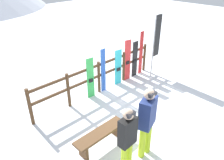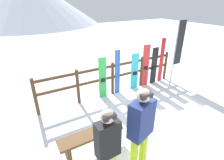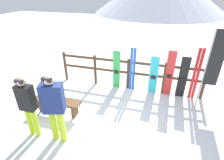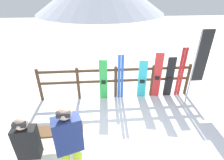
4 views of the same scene
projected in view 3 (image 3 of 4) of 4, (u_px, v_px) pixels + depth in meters
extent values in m
plane|color=white|center=(111.00, 128.00, 4.69)|extent=(40.00, 40.00, 0.00)
cylinder|color=#4C331E|center=(65.00, 66.00, 6.87)|extent=(0.10, 0.10, 1.15)
cylinder|color=#4C331E|center=(95.00, 70.00, 6.57)|extent=(0.10, 0.10, 1.15)
cylinder|color=#4C331E|center=(128.00, 74.00, 6.26)|extent=(0.10, 0.10, 1.15)
cylinder|color=#4C331E|center=(164.00, 79.00, 5.96)|extent=(0.10, 0.10, 1.15)
cylinder|color=#4C331E|center=(204.00, 83.00, 5.66)|extent=(0.10, 0.10, 1.15)
cube|color=#4C331E|center=(128.00, 73.00, 6.24)|extent=(5.03, 0.05, 0.08)
cube|color=#4C331E|center=(129.00, 62.00, 6.04)|extent=(5.03, 0.05, 0.08)
cube|color=brown|center=(57.00, 101.00, 5.08)|extent=(1.43, 0.36, 0.06)
cube|color=brown|center=(43.00, 104.00, 5.31)|extent=(0.08, 0.29, 0.39)
cube|color=brown|center=(75.00, 110.00, 5.05)|extent=(0.08, 0.29, 0.39)
cylinder|color=#B7D826|center=(54.00, 125.00, 4.18)|extent=(0.15, 0.15, 0.87)
cylinder|color=#B7D826|center=(62.00, 126.00, 4.13)|extent=(0.15, 0.15, 0.87)
cube|color=navy|center=(52.00, 98.00, 3.78)|extent=(0.53, 0.39, 0.69)
sphere|color=#D8B293|center=(49.00, 79.00, 3.56)|extent=(0.24, 0.24, 0.24)
cube|color=black|center=(46.00, 80.00, 3.49)|extent=(0.21, 0.08, 0.08)
cylinder|color=#B7D826|center=(30.00, 121.00, 4.33)|extent=(0.12, 0.12, 0.81)
cylinder|color=#B7D826|center=(36.00, 123.00, 4.29)|extent=(0.12, 0.12, 0.81)
cube|color=black|center=(26.00, 98.00, 3.96)|extent=(0.38, 0.22, 0.64)
sphere|color=#D8B293|center=(21.00, 81.00, 3.76)|extent=(0.22, 0.22, 0.22)
cube|color=black|center=(19.00, 82.00, 3.69)|extent=(0.20, 0.08, 0.08)
cube|color=green|center=(117.00, 70.00, 6.25)|extent=(0.26, 0.06, 1.42)
cube|color=black|center=(116.00, 72.00, 6.26)|extent=(0.15, 0.05, 0.12)
cube|color=blue|center=(131.00, 70.00, 6.09)|extent=(0.09, 0.02, 1.58)
cube|color=blue|center=(134.00, 70.00, 6.06)|extent=(0.09, 0.02, 1.58)
cube|color=#2DBFCC|center=(154.00, 75.00, 5.95)|extent=(0.29, 0.06, 1.35)
cube|color=black|center=(153.00, 77.00, 5.96)|extent=(0.16, 0.05, 0.12)
cube|color=red|center=(169.00, 74.00, 5.77)|extent=(0.27, 0.07, 1.60)
cube|color=black|center=(169.00, 76.00, 5.79)|extent=(0.15, 0.06, 0.12)
cube|color=black|center=(183.00, 78.00, 5.70)|extent=(0.28, 0.03, 1.44)
cube|color=black|center=(182.00, 80.00, 5.72)|extent=(0.16, 0.03, 0.12)
cube|color=red|center=(194.00, 75.00, 5.56)|extent=(0.09, 0.02, 1.76)
cube|color=red|center=(198.00, 75.00, 5.53)|extent=(0.09, 0.02, 1.76)
cylinder|color=#99999E|center=(205.00, 72.00, 4.94)|extent=(0.04, 0.04, 2.42)
cube|color=black|center=(217.00, 59.00, 4.70)|extent=(0.36, 0.01, 1.59)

